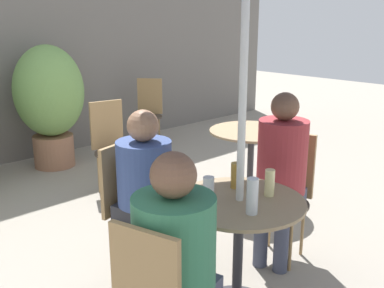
{
  "coord_description": "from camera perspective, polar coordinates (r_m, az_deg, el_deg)",
  "views": [
    {
      "loc": [
        -1.69,
        -1.63,
        1.75
      ],
      "look_at": [
        0.14,
        0.32,
        0.98
      ],
      "focal_mm": 42.0,
      "sensor_mm": 36.0,
      "label": 1
    }
  ],
  "objects": [
    {
      "name": "beer_glass_1",
      "position": [
        2.41,
        7.66,
        -6.59
      ],
      "size": [
        0.06,
        0.06,
        0.2
      ],
      "color": "silver",
      "rests_on": "cafe_table_near"
    },
    {
      "name": "seated_person_1",
      "position": [
        2.94,
        -5.79,
        -4.98
      ],
      "size": [
        0.39,
        0.41,
        1.18
      ],
      "rotation": [
        0.0,
        0.0,
        0.27
      ],
      "color": "#2D2D33",
      "rests_on": "ground_plane"
    },
    {
      "name": "potted_plant_1",
      "position": [
        5.49,
        -17.65,
        5.61
      ],
      "size": [
        0.8,
        0.8,
        1.44
      ],
      "color": "#93664C",
      "rests_on": "ground_plane"
    },
    {
      "name": "cafe_table_near",
      "position": [
        2.69,
        5.93,
        -10.86
      ],
      "size": [
        0.76,
        0.76,
        0.73
      ],
      "color": "#2D2D33",
      "rests_on": "ground_plane"
    },
    {
      "name": "beer_glass_0",
      "position": [
        2.51,
        2.16,
        -5.98
      ],
      "size": [
        0.06,
        0.06,
        0.16
      ],
      "color": "silver",
      "rests_on": "cafe_table_near"
    },
    {
      "name": "bistro_chair_1",
      "position": [
        3.09,
        -8.0,
        -7.03
      ],
      "size": [
        0.42,
        0.43,
        0.93
      ],
      "rotation": [
        0.0,
        0.0,
        0.27
      ],
      "color": "#42382D",
      "rests_on": "ground_plane"
    },
    {
      "name": "cafe_table_far",
      "position": [
        4.23,
        7.49,
        -0.7
      ],
      "size": [
        0.78,
        0.78,
        0.73
      ],
      "color": "#2D2D33",
      "rests_on": "ground_plane"
    },
    {
      "name": "bistro_chair_3",
      "position": [
        6.13,
        -5.51,
        4.66
      ],
      "size": [
        0.46,
        0.46,
        0.93
      ],
      "rotation": [
        0.0,
        0.0,
        5.4
      ],
      "color": "#42382D",
      "rests_on": "ground_plane"
    },
    {
      "name": "seated_person_2",
      "position": [
        2.1,
        -2.01,
        -13.91
      ],
      "size": [
        0.43,
        0.41,
        1.2
      ],
      "rotation": [
        0.0,
        0.0,
        1.84
      ],
      "color": "#42475B",
      "rests_on": "ground_plane"
    },
    {
      "name": "bistro_chair_0",
      "position": [
        3.38,
        11.94,
        -5.12
      ],
      "size": [
        0.43,
        0.42,
        0.93
      ],
      "rotation": [
        0.0,
        0.0,
        -1.3
      ],
      "color": "#42382D",
      "rests_on": "ground_plane"
    },
    {
      "name": "seated_person_0",
      "position": [
        3.19,
        11.22,
        -2.79
      ],
      "size": [
        0.39,
        0.37,
        1.26
      ],
      "rotation": [
        0.0,
        0.0,
        -1.3
      ],
      "color": "#42475B",
      "rests_on": "ground_plane"
    },
    {
      "name": "beer_glass_3",
      "position": [
        2.76,
        5.59,
        -3.99
      ],
      "size": [
        0.06,
        0.06,
        0.16
      ],
      "color": "#B28433",
      "rests_on": "cafe_table_near"
    },
    {
      "name": "beer_glass_2",
      "position": [
        2.66,
        9.83,
        -4.87
      ],
      "size": [
        0.06,
        0.06,
        0.16
      ],
      "color": "beige",
      "rests_on": "cafe_table_near"
    },
    {
      "name": "bistro_chair_4",
      "position": [
        4.58,
        -10.31,
        0.55
      ],
      "size": [
        0.4,
        0.42,
        0.93
      ],
      "rotation": [
        0.0,
        0.0,
        6.1
      ],
      "color": "#42382D",
      "rests_on": "ground_plane"
    }
  ]
}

